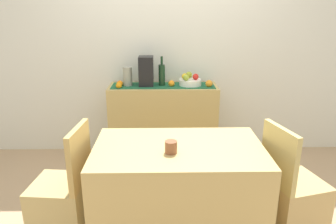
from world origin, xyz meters
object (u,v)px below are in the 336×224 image
at_px(wine_bottle, 162,75).
at_px(chair_by_corner, 292,202).
at_px(sideboard_console, 163,122).
at_px(ceramic_vase, 128,77).
at_px(coffee_cup, 171,147).
at_px(fruit_bowl, 190,82).
at_px(chair_near_window, 63,204).
at_px(coffee_maker, 146,71).
at_px(dining_table, 178,191).

bearing_deg(wine_bottle, chair_by_corner, -53.68).
height_order(sideboard_console, wine_bottle, wine_bottle).
relative_size(ceramic_vase, coffee_cup, 2.39).
xyz_separation_m(fruit_bowl, chair_near_window, (-1.08, -1.37, -0.64)).
xyz_separation_m(fruit_bowl, ceramic_vase, (-0.70, 0.00, 0.07)).
relative_size(fruit_bowl, coffee_cup, 2.82).
distance_m(fruit_bowl, coffee_maker, 0.51).
bearing_deg(fruit_bowl, wine_bottle, 180.00).
bearing_deg(chair_near_window, dining_table, 0.10).
bearing_deg(wine_bottle, dining_table, -84.93).
bearing_deg(coffee_cup, ceramic_vase, 106.75).
xyz_separation_m(wine_bottle, chair_by_corner, (1.01, -1.37, -0.73)).
bearing_deg(wine_bottle, fruit_bowl, 0.00).
xyz_separation_m(sideboard_console, fruit_bowl, (0.30, 0.00, 0.47)).
bearing_deg(chair_by_corner, dining_table, 179.73).
bearing_deg(chair_near_window, ceramic_vase, 74.29).
height_order(coffee_cup, chair_by_corner, chair_by_corner).
bearing_deg(wine_bottle, sideboard_console, 0.00).
xyz_separation_m(sideboard_console, ceramic_vase, (-0.39, 0.00, 0.54)).
xyz_separation_m(sideboard_console, wine_bottle, (-0.01, 0.00, 0.56)).
bearing_deg(coffee_cup, wine_bottle, 92.43).
height_order(dining_table, chair_near_window, chair_near_window).
bearing_deg(coffee_cup, fruit_bowl, 80.16).
bearing_deg(sideboard_console, coffee_maker, 180.00).
bearing_deg(chair_near_window, fruit_bowl, 51.67).
height_order(sideboard_console, chair_by_corner, chair_by_corner).
relative_size(chair_near_window, chair_by_corner, 1.00).
height_order(coffee_maker, ceramic_vase, coffee_maker).
distance_m(fruit_bowl, ceramic_vase, 0.70).
xyz_separation_m(fruit_bowl, wine_bottle, (-0.32, 0.00, 0.09)).
height_order(wine_bottle, chair_by_corner, wine_bottle).
bearing_deg(coffee_cup, chair_near_window, 173.08).
distance_m(ceramic_vase, chair_by_corner, 2.08).
xyz_separation_m(coffee_maker, dining_table, (0.29, -1.37, -0.66)).
distance_m(dining_table, chair_by_corner, 0.89).
distance_m(wine_bottle, dining_table, 1.51).
relative_size(fruit_bowl, ceramic_vase, 1.18).
distance_m(fruit_bowl, chair_by_corner, 1.67).
bearing_deg(ceramic_vase, fruit_bowl, 0.00).
relative_size(wine_bottle, coffee_maker, 1.00).
distance_m(coffee_cup, chair_near_window, 0.98).
height_order(sideboard_console, chair_near_window, chair_near_window).
bearing_deg(dining_table, fruit_bowl, 81.84).
xyz_separation_m(sideboard_console, coffee_cup, (0.05, -1.47, 0.35)).
bearing_deg(chair_by_corner, ceramic_vase, 135.34).
distance_m(dining_table, chair_near_window, 0.89).
height_order(wine_bottle, coffee_cup, wine_bottle).
xyz_separation_m(fruit_bowl, dining_table, (-0.20, -1.37, -0.54)).
bearing_deg(ceramic_vase, dining_table, -69.87).
bearing_deg(coffee_cup, sideboard_console, 91.92).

